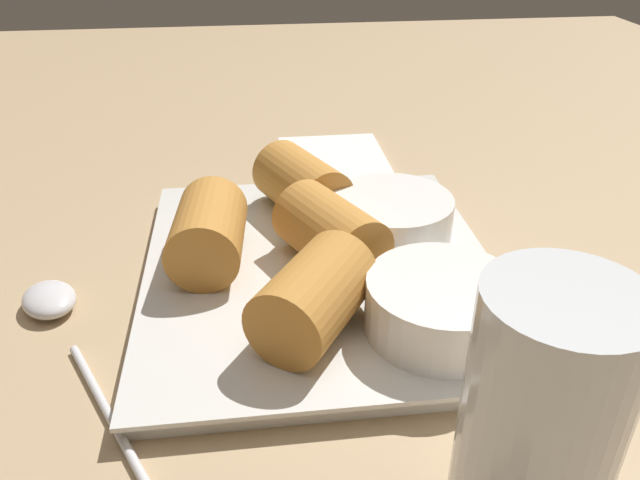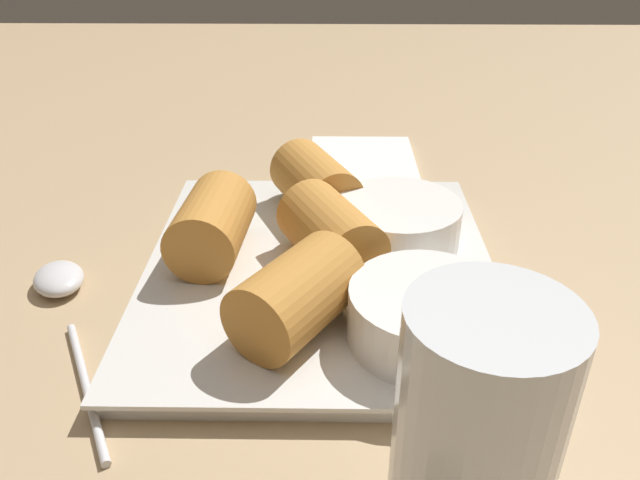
% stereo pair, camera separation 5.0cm
% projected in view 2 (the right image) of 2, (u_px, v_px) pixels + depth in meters
% --- Properties ---
extents(table_surface, '(1.80, 1.40, 0.02)m').
position_uv_depth(table_surface, '(356.00, 294.00, 0.45)').
color(table_surface, tan).
rests_on(table_surface, ground).
extents(serving_plate, '(0.27, 0.24, 0.01)m').
position_uv_depth(serving_plate, '(320.00, 273.00, 0.44)').
color(serving_plate, silver).
rests_on(serving_plate, table_surface).
extents(roll_front_left, '(0.09, 0.08, 0.05)m').
position_uv_depth(roll_front_left, '(313.00, 182.00, 0.49)').
color(roll_front_left, '#C68438').
rests_on(roll_front_left, serving_plate).
extents(roll_front_right, '(0.09, 0.08, 0.05)m').
position_uv_depth(roll_front_right, '(301.00, 292.00, 0.36)').
color(roll_front_right, '#C68438').
rests_on(roll_front_right, serving_plate).
extents(roll_back_left, '(0.09, 0.06, 0.05)m').
position_uv_depth(roll_back_left, '(214.00, 222.00, 0.44)').
color(roll_back_left, '#C68438').
rests_on(roll_back_left, serving_plate).
extents(roll_back_right, '(0.09, 0.08, 0.05)m').
position_uv_depth(roll_back_right, '(328.00, 231.00, 0.43)').
color(roll_back_right, '#C68438').
rests_on(roll_back_right, serving_plate).
extents(dipping_bowl_near, '(0.09, 0.09, 0.03)m').
position_uv_depth(dipping_bowl_near, '(398.00, 222.00, 0.45)').
color(dipping_bowl_near, white).
rests_on(dipping_bowl_near, serving_plate).
extents(dipping_bowl_far, '(0.09, 0.09, 0.03)m').
position_uv_depth(dipping_bowl_far, '(426.00, 313.00, 0.36)').
color(dipping_bowl_far, white).
rests_on(dipping_bowl_far, serving_plate).
extents(spoon, '(0.18, 0.11, 0.01)m').
position_uv_depth(spoon, '(61.00, 289.00, 0.42)').
color(spoon, silver).
rests_on(spoon, table_surface).
extents(napkin, '(0.12, 0.10, 0.01)m').
position_uv_depth(napkin, '(363.00, 161.00, 0.62)').
color(napkin, white).
rests_on(napkin, table_surface).
extents(drinking_glass, '(0.06, 0.06, 0.13)m').
position_uv_depth(drinking_glass, '(473.00, 449.00, 0.23)').
color(drinking_glass, silver).
rests_on(drinking_glass, table_surface).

